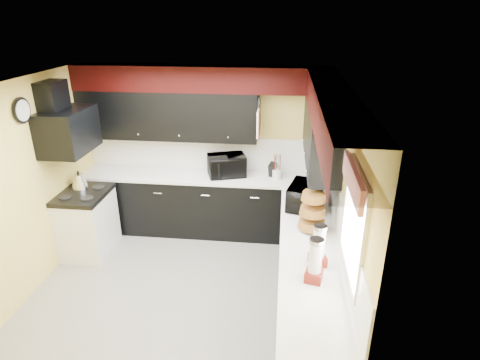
{
  "coord_description": "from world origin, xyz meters",
  "views": [
    {
      "loc": [
        1.17,
        -3.9,
        3.18
      ],
      "look_at": [
        0.64,
        0.79,
        1.19
      ],
      "focal_mm": 30.0,
      "sensor_mm": 36.0,
      "label": 1
    }
  ],
  "objects_px": {
    "microwave": "(305,196)",
    "utensil_crock": "(277,174)",
    "knife_block": "(273,170)",
    "kettle": "(79,181)",
    "toaster_oven": "(227,165)"
  },
  "relations": [
    {
      "from": "knife_block",
      "to": "kettle",
      "type": "xyz_separation_m",
      "value": [
        -2.64,
        -0.65,
        -0.03
      ]
    },
    {
      "from": "microwave",
      "to": "knife_block",
      "type": "bearing_deg",
      "value": 38.47
    },
    {
      "from": "knife_block",
      "to": "toaster_oven",
      "type": "bearing_deg",
      "value": -158.88
    },
    {
      "from": "knife_block",
      "to": "kettle",
      "type": "bearing_deg",
      "value": -147.4
    },
    {
      "from": "toaster_oven",
      "to": "knife_block",
      "type": "relative_size",
      "value": 2.55
    },
    {
      "from": "microwave",
      "to": "toaster_oven",
      "type": "bearing_deg",
      "value": 64.43
    },
    {
      "from": "knife_block",
      "to": "kettle",
      "type": "height_order",
      "value": "knife_block"
    },
    {
      "from": "knife_block",
      "to": "utensil_crock",
      "type": "bearing_deg",
      "value": -34.44
    },
    {
      "from": "toaster_oven",
      "to": "utensil_crock",
      "type": "xyz_separation_m",
      "value": [
        0.74,
        -0.06,
        -0.08
      ]
    },
    {
      "from": "toaster_oven",
      "to": "knife_block",
      "type": "distance_m",
      "value": 0.68
    },
    {
      "from": "knife_block",
      "to": "kettle",
      "type": "distance_m",
      "value": 2.72
    },
    {
      "from": "toaster_oven",
      "to": "utensil_crock",
      "type": "bearing_deg",
      "value": -22.69
    },
    {
      "from": "microwave",
      "to": "utensil_crock",
      "type": "relative_size",
      "value": 3.85
    },
    {
      "from": "utensil_crock",
      "to": "kettle",
      "type": "relative_size",
      "value": 0.64
    },
    {
      "from": "utensil_crock",
      "to": "toaster_oven",
      "type": "bearing_deg",
      "value": 175.71
    }
  ]
}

